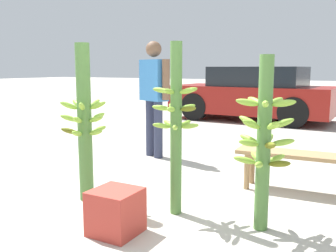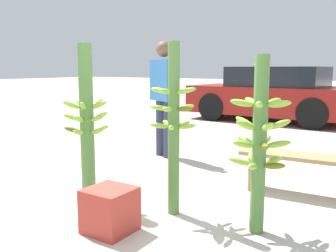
# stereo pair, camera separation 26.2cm
# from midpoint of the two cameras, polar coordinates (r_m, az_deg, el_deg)

# --- Properties ---
(ground_plane) EXTENTS (80.00, 80.00, 0.00)m
(ground_plane) POSITION_cam_midpoint_polar(r_m,az_deg,el_deg) (3.33, -4.77, -14.21)
(ground_plane) COLOR #B2AA9E
(banana_stalk_left) EXTENTS (0.47, 0.47, 1.54)m
(banana_stalk_left) POSITION_cam_midpoint_polar(r_m,az_deg,el_deg) (3.75, -14.57, 0.52)
(banana_stalk_left) COLOR #4C7A38
(banana_stalk_left) RESTS_ON ground_plane
(banana_stalk_center) EXTENTS (0.42, 0.42, 1.53)m
(banana_stalk_center) POSITION_cam_midpoint_polar(r_m,az_deg,el_deg) (3.27, -1.06, 0.15)
(banana_stalk_center) COLOR #4C7A38
(banana_stalk_center) RESTS_ON ground_plane
(banana_stalk_right) EXTENTS (0.47, 0.48, 1.40)m
(banana_stalk_right) POSITION_cam_midpoint_polar(r_m,az_deg,el_deg) (3.01, 12.00, -2.15)
(banana_stalk_right) COLOR #4C7A38
(banana_stalk_right) RESTS_ON ground_plane
(vendor_person) EXTENTS (0.67, 0.36, 1.68)m
(vendor_person) POSITION_cam_midpoint_polar(r_m,az_deg,el_deg) (5.45, -3.55, 5.60)
(vendor_person) COLOR #2D334C
(vendor_person) RESTS_ON ground_plane
(market_bench) EXTENTS (1.43, 0.40, 0.43)m
(market_bench) POSITION_cam_midpoint_polar(r_m,az_deg,el_deg) (4.09, 18.51, -4.94)
(market_bench) COLOR #99754C
(market_bench) RESTS_ON ground_plane
(parked_car) EXTENTS (3.97, 1.92, 1.34)m
(parked_car) POSITION_cam_midpoint_polar(r_m,az_deg,el_deg) (9.66, 12.15, 4.78)
(parked_car) COLOR maroon
(parked_car) RESTS_ON ground_plane
(produce_crate) EXTENTS (0.36, 0.36, 0.36)m
(produce_crate) POSITION_cam_midpoint_polar(r_m,az_deg,el_deg) (3.07, -10.47, -12.74)
(produce_crate) COLOR #B2382D
(produce_crate) RESTS_ON ground_plane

